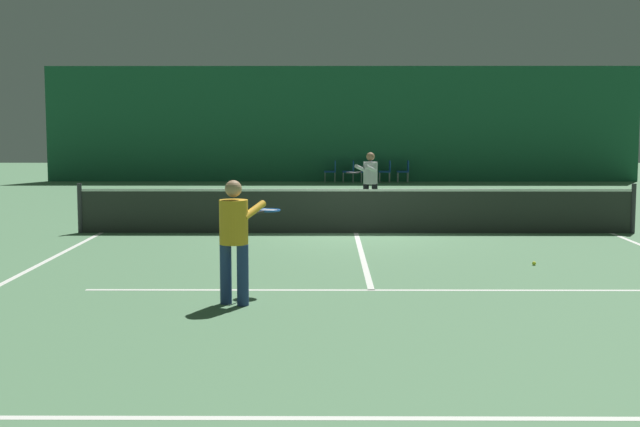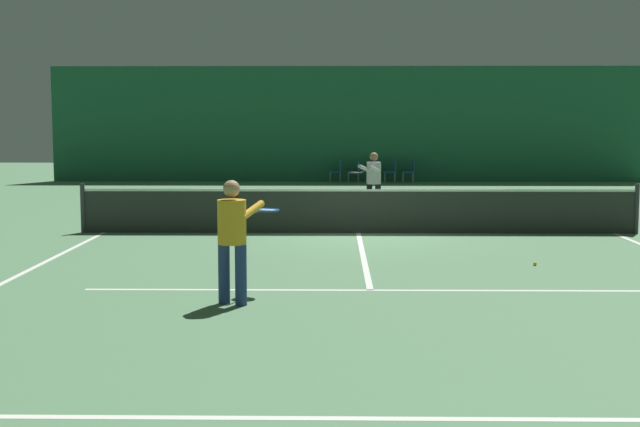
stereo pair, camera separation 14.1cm
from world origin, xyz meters
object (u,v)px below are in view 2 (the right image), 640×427
(courtside_chair_2, at_px, (374,170))
(tennis_ball, at_px, (535,264))
(courtside_chair_0, at_px, (337,170))
(tennis_net, at_px, (358,210))
(courtside_chair_1, at_px, (355,170))
(player_far, at_px, (373,178))
(courtside_chair_3, at_px, (392,170))
(player_near, at_px, (234,232))
(courtside_chair_4, at_px, (410,170))

(courtside_chair_2, xyz_separation_m, tennis_ball, (1.86, -19.32, -0.45))
(tennis_ball, bearing_deg, courtside_chair_0, 99.57)
(tennis_net, distance_m, courtside_chair_1, 15.11)
(player_far, bearing_deg, courtside_chair_2, -152.69)
(courtside_chair_1, xyz_separation_m, courtside_chair_2, (0.70, 0.00, 0.00))
(courtside_chair_0, distance_m, tennis_ball, 19.59)
(tennis_net, distance_m, courtside_chair_3, 15.21)
(player_near, relative_size, player_far, 1.04)
(courtside_chair_0, bearing_deg, courtside_chair_2, 90.00)
(courtside_chair_1, distance_m, courtside_chair_2, 0.70)
(tennis_ball, bearing_deg, courtside_chair_1, 97.54)
(player_far, relative_size, courtside_chair_3, 1.90)
(courtside_chair_3, bearing_deg, courtside_chair_2, -90.00)
(player_far, relative_size, courtside_chair_2, 1.90)
(courtside_chair_0, relative_size, tennis_ball, 12.73)
(courtside_chair_0, bearing_deg, tennis_net, 1.52)
(courtside_chair_4, bearing_deg, player_near, -10.71)
(courtside_chair_0, relative_size, courtside_chair_3, 1.00)
(player_near, bearing_deg, player_far, 12.48)
(tennis_net, distance_m, player_near, 7.60)
(courtside_chair_4, bearing_deg, player_far, -9.61)
(tennis_net, height_order, courtside_chair_1, tennis_net)
(courtside_chair_2, bearing_deg, tennis_ball, 5.49)
(player_far, bearing_deg, courtside_chair_4, -159.67)
(player_far, relative_size, courtside_chair_1, 1.90)
(player_far, relative_size, courtside_chair_4, 1.90)
(courtside_chair_1, relative_size, courtside_chair_2, 1.00)
(courtside_chair_3, bearing_deg, player_near, -8.98)
(tennis_net, distance_m, player_far, 3.82)
(player_near, xyz_separation_m, courtside_chair_2, (2.85, 22.47, -0.48))
(courtside_chair_1, bearing_deg, courtside_chair_0, -90.00)
(courtside_chair_0, xyz_separation_m, courtside_chair_4, (2.80, 0.00, 0.00))
(player_far, relative_size, courtside_chair_0, 1.90)
(player_far, height_order, courtside_chair_1, player_far)
(tennis_net, relative_size, courtside_chair_3, 14.29)
(player_far, bearing_deg, courtside_chair_3, -156.20)
(tennis_net, height_order, courtside_chair_3, tennis_net)
(courtside_chair_2, bearing_deg, player_far, -2.64)
(tennis_net, relative_size, courtside_chair_1, 14.29)
(courtside_chair_1, xyz_separation_m, courtside_chair_4, (2.10, 0.00, 0.00))
(player_near, distance_m, tennis_ball, 5.74)
(courtside_chair_3, height_order, courtside_chair_4, same)
(tennis_net, distance_m, courtside_chair_2, 15.14)
(tennis_ball, bearing_deg, player_far, 106.61)
(tennis_net, xyz_separation_m, courtside_chair_4, (2.40, 15.11, -0.03))
(tennis_net, relative_size, courtside_chair_2, 14.29)
(tennis_net, xyz_separation_m, player_near, (-1.85, -7.36, 0.46))
(courtside_chair_0, bearing_deg, courtside_chair_4, 90.00)
(courtside_chair_0, height_order, courtside_chair_4, same)
(tennis_net, bearing_deg, courtside_chair_0, 91.52)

